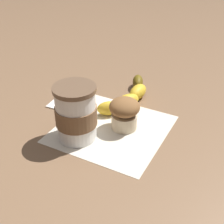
{
  "coord_description": "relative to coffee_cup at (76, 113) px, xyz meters",
  "views": [
    {
      "loc": [
        -0.57,
        -0.24,
        0.44
      ],
      "look_at": [
        0.0,
        0.0,
        0.05
      ],
      "focal_mm": 50.0,
      "sensor_mm": 36.0,
      "label": 1
    }
  ],
  "objects": [
    {
      "name": "paper_napkin",
      "position": [
        0.06,
        -0.06,
        -0.06
      ],
      "size": [
        0.28,
        0.28,
        0.0
      ],
      "primitive_type": "cube",
      "rotation": [
        0.0,
        0.0,
        -0.09
      ],
      "color": "beige",
      "rests_on": "ground_plane"
    },
    {
      "name": "sugar_packet",
      "position": [
        0.11,
        0.12,
        -0.06
      ],
      "size": [
        0.05,
        0.03,
        0.01
      ],
      "primitive_type": "cube",
      "rotation": [
        0.0,
        0.0,
        6.26
      ],
      "color": "white",
      "rests_on": "ground_plane"
    },
    {
      "name": "banana",
      "position": [
        0.2,
        -0.06,
        -0.05
      ],
      "size": [
        0.23,
        0.1,
        0.04
      ],
      "color": "gold",
      "rests_on": "paper_napkin"
    },
    {
      "name": "coffee_cup",
      "position": [
        0.0,
        0.0,
        0.0
      ],
      "size": [
        0.1,
        0.1,
        0.13
      ],
      "color": "white",
      "rests_on": "paper_napkin"
    },
    {
      "name": "ground_plane",
      "position": [
        0.06,
        -0.06,
        -0.07
      ],
      "size": [
        3.0,
        3.0,
        0.0
      ],
      "primitive_type": "plane",
      "color": "brown"
    },
    {
      "name": "muffin",
      "position": [
        0.08,
        -0.09,
        -0.02
      ],
      "size": [
        0.07,
        0.07,
        0.08
      ],
      "color": "beige",
      "rests_on": "paper_napkin"
    }
  ]
}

